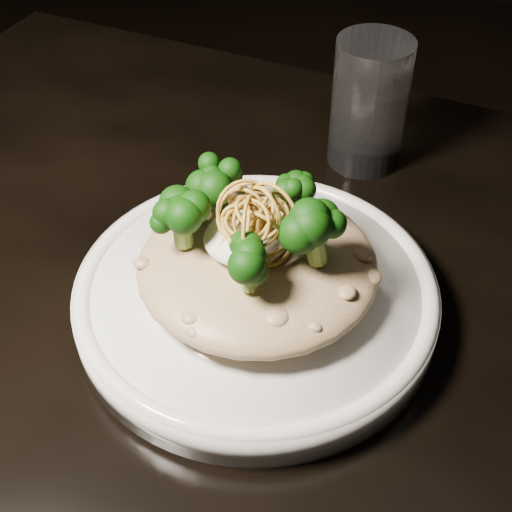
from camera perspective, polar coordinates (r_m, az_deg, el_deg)
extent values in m
cube|color=black|center=(0.50, 6.70, -12.04)|extent=(1.10, 0.80, 0.04)
cylinder|color=black|center=(1.14, -12.51, -2.01)|extent=(0.05, 0.05, 0.71)
cylinder|color=silver|center=(0.52, 0.00, -3.34)|extent=(0.26, 0.26, 0.03)
ellipsoid|color=brown|center=(0.50, 0.15, -0.69)|extent=(0.17, 0.17, 0.04)
ellipsoid|color=white|center=(0.48, -0.83, 1.44)|extent=(0.06, 0.06, 0.02)
cylinder|color=silver|center=(0.65, 9.03, 11.94)|extent=(0.07, 0.07, 0.12)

